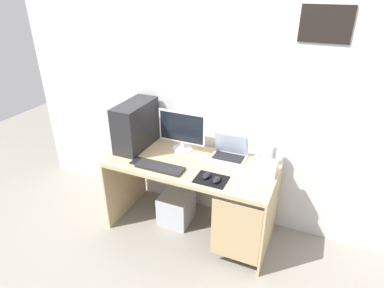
{
  "coord_description": "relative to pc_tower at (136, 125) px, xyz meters",
  "views": [
    {
      "loc": [
        0.99,
        -2.27,
        2.16
      ],
      "look_at": [
        0.0,
        0.0,
        0.91
      ],
      "focal_mm": 30.6,
      "sensor_mm": 36.0,
      "label": 1
    }
  ],
  "objects": [
    {
      "name": "ground_plane",
      "position": [
        0.6,
        -0.08,
        -0.94
      ],
      "size": [
        8.0,
        8.0,
        0.0
      ],
      "primitive_type": "plane",
      "color": "gray"
    },
    {
      "name": "wall_back",
      "position": [
        0.61,
        0.3,
        0.36
      ],
      "size": [
        4.0,
        0.05,
        2.6
      ],
      "color": "silver",
      "rests_on": "ground_plane"
    },
    {
      "name": "desk",
      "position": [
        0.62,
        -0.09,
        -0.36
      ],
      "size": [
        1.47,
        0.68,
        0.73
      ],
      "color": "tan",
      "rests_on": "ground_plane"
    },
    {
      "name": "pc_tower",
      "position": [
        0.0,
        0.0,
        0.0
      ],
      "size": [
        0.22,
        0.5,
        0.43
      ],
      "primitive_type": "cube",
      "color": "#232326",
      "rests_on": "desk"
    },
    {
      "name": "monitor",
      "position": [
        0.42,
        0.11,
        -0.03
      ],
      "size": [
        0.45,
        0.19,
        0.38
      ],
      "color": "white",
      "rests_on": "desk"
    },
    {
      "name": "laptop",
      "position": [
        0.87,
        0.13,
        -0.17
      ],
      "size": [
        0.31,
        0.24,
        0.23
      ],
      "color": "silver",
      "rests_on": "desk"
    },
    {
      "name": "speaker",
      "position": [
        1.24,
        0.16,
        -0.13
      ],
      "size": [
        0.08,
        0.08,
        0.18
      ],
      "primitive_type": "cylinder",
      "color": "#B7BCC6",
      "rests_on": "desk"
    },
    {
      "name": "projector",
      "position": [
        1.22,
        -0.0,
        -0.16
      ],
      "size": [
        0.2,
        0.14,
        0.11
      ],
      "primitive_type": "cube",
      "color": "white",
      "rests_on": "desk"
    },
    {
      "name": "keyboard",
      "position": [
        0.4,
        -0.28,
        -0.21
      ],
      "size": [
        0.42,
        0.14,
        0.02
      ],
      "primitive_type": "cube",
      "color": "#232326",
      "rests_on": "desk"
    },
    {
      "name": "mousepad",
      "position": [
        0.85,
        -0.27,
        -0.21
      ],
      "size": [
        0.26,
        0.2,
        0.0
      ],
      "primitive_type": "cube",
      "color": "black",
      "rests_on": "desk"
    },
    {
      "name": "mouse_left",
      "position": [
        0.81,
        -0.26,
        -0.2
      ],
      "size": [
        0.06,
        0.1,
        0.03
      ],
      "primitive_type": "ellipsoid",
      "color": "black",
      "rests_on": "mousepad"
    },
    {
      "name": "mouse_right",
      "position": [
        0.9,
        -0.29,
        -0.2
      ],
      "size": [
        0.06,
        0.1,
        0.03
      ],
      "primitive_type": "ellipsoid",
      "color": "black",
      "rests_on": "mousepad"
    },
    {
      "name": "cell_phone",
      "position": [
        0.15,
        -0.25,
        -0.21
      ],
      "size": [
        0.07,
        0.13,
        0.01
      ],
      "primitive_type": "cube",
      "color": "black",
      "rests_on": "desk"
    },
    {
      "name": "subwoofer",
      "position": [
        0.42,
        -0.05,
        -0.8
      ],
      "size": [
        0.29,
        0.29,
        0.29
      ],
      "primitive_type": "cube",
      "color": "#B7BCC6",
      "rests_on": "ground_plane"
    }
  ]
}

